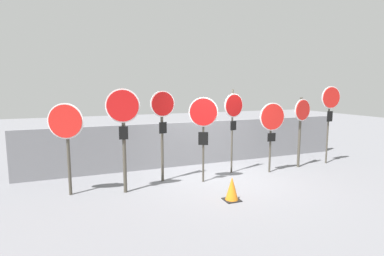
% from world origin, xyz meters
% --- Properties ---
extents(ground_plane, '(40.00, 40.00, 0.00)m').
position_xyz_m(ground_plane, '(0.00, 0.00, 0.00)').
color(ground_plane, slate).
extents(fence_back, '(10.69, 0.12, 1.38)m').
position_xyz_m(fence_back, '(0.00, 1.60, 0.69)').
color(fence_back, slate).
rests_on(fence_back, ground).
extents(stop_sign_0, '(0.75, 0.33, 2.12)m').
position_xyz_m(stop_sign_0, '(-3.89, 0.08, 1.53)').
color(stop_sign_0, '#474238').
rests_on(stop_sign_0, ground).
extents(stop_sign_1, '(0.76, 0.21, 2.44)m').
position_xyz_m(stop_sign_1, '(-2.68, -0.22, 1.71)').
color(stop_sign_1, '#474238').
rests_on(stop_sign_1, ground).
extents(stop_sign_2, '(0.67, 0.17, 2.38)m').
position_xyz_m(stop_sign_2, '(-1.60, 0.30, 1.70)').
color(stop_sign_2, '#474238').
rests_on(stop_sign_2, ground).
extents(stop_sign_3, '(0.68, 0.37, 2.22)m').
position_xyz_m(stop_sign_3, '(-0.66, -0.17, 1.66)').
color(stop_sign_3, '#474238').
rests_on(stop_sign_3, ground).
extents(stop_sign_4, '(0.66, 0.19, 2.41)m').
position_xyz_m(stop_sign_4, '(0.49, 0.30, 1.76)').
color(stop_sign_4, '#474238').
rests_on(stop_sign_4, ground).
extents(stop_sign_5, '(0.80, 0.13, 2.03)m').
position_xyz_m(stop_sign_5, '(1.53, -0.08, 1.49)').
color(stop_sign_5, '#474238').
rests_on(stop_sign_5, ground).
extents(stop_sign_6, '(0.66, 0.18, 2.17)m').
position_xyz_m(stop_sign_6, '(2.72, 0.08, 1.49)').
color(stop_sign_6, '#474238').
rests_on(stop_sign_6, ground).
extents(stop_sign_7, '(0.71, 0.12, 2.50)m').
position_xyz_m(stop_sign_7, '(3.89, 0.11, 1.91)').
color(stop_sign_7, '#474238').
rests_on(stop_sign_7, ground).
extents(traffic_cone_0, '(0.34, 0.34, 0.53)m').
position_xyz_m(traffic_cone_0, '(-0.58, -1.57, 0.26)').
color(traffic_cone_0, black).
rests_on(traffic_cone_0, ground).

